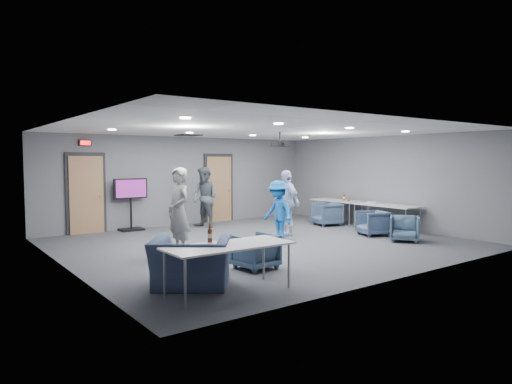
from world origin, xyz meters
TOP-DOWN VIEW (x-y plane):
  - floor at (0.00, 0.00)m, footprint 9.00×9.00m
  - ceiling at (0.00, 0.00)m, footprint 9.00×9.00m
  - wall_back at (0.00, 4.00)m, footprint 9.00×0.02m
  - wall_front at (0.00, -4.00)m, footprint 9.00×0.02m
  - wall_left at (-4.50, 0.00)m, footprint 0.02×8.00m
  - wall_right at (4.50, 0.00)m, footprint 0.02×8.00m
  - door_left at (-3.00, 3.95)m, footprint 1.06×0.17m
  - door_right at (1.20, 3.95)m, footprint 1.06×0.17m
  - exit_sign at (-3.00, 3.93)m, footprint 0.32×0.08m
  - hvac_diffuser at (-0.50, 2.80)m, footprint 0.60×0.60m
  - downlights at (0.00, 0.00)m, footprint 6.18×3.78m
  - person_a at (-2.30, -0.12)m, footprint 0.45×0.68m
  - person_b at (0.13, 3.00)m, footprint 0.88×1.01m
  - person_c at (1.17, 0.54)m, footprint 0.46×1.03m
  - person_d at (0.41, -0.07)m, footprint 0.58×0.98m
  - chair_right_a at (3.35, 1.18)m, footprint 0.93×0.91m
  - chair_right_b at (2.99, -0.86)m, footprint 0.92×0.91m
  - chair_right_c at (2.90, -1.90)m, footprint 0.95×0.95m
  - chair_front_a at (-1.70, -2.00)m, footprint 0.75×0.77m
  - chair_front_b at (-3.23, -2.37)m, footprint 1.58×1.55m
  - table_right_a at (4.00, 1.40)m, footprint 0.72×1.73m
  - table_right_b at (4.00, -0.50)m, footprint 0.80×1.92m
  - table_front_left at (-2.93, -3.00)m, footprint 1.95×0.83m
  - bottle_front at (-3.05, -2.65)m, footprint 0.08×0.08m
  - bottle_right at (4.01, 1.11)m, footprint 0.07×0.07m
  - snack_box at (3.89, 0.88)m, footprint 0.24×0.20m
  - wrapper at (4.01, 0.03)m, footprint 0.26×0.22m
  - tv_stand at (-1.84, 3.75)m, footprint 0.96×0.46m
  - projector at (0.69, 0.21)m, footprint 0.36×0.35m

SIDE VIEW (x-z plane):
  - floor at x=0.00m, z-range 0.00..0.00m
  - chair_right_c at x=2.90m, z-range 0.00..0.63m
  - chair_front_a at x=-1.70m, z-range 0.00..0.64m
  - chair_right_b at x=2.99m, z-range 0.00..0.65m
  - chair_right_a at x=3.35m, z-range 0.00..0.69m
  - chair_front_b at x=-3.23m, z-range 0.00..0.77m
  - table_right_a at x=4.00m, z-range 0.32..1.05m
  - table_right_b at x=4.00m, z-range 0.32..1.05m
  - table_front_left at x=-2.93m, z-range 0.32..1.05m
  - person_d at x=0.41m, z-range 0.00..1.49m
  - snack_box at x=3.89m, z-range 0.73..0.78m
  - wrapper at x=4.01m, z-range 0.73..0.78m
  - bottle_right at x=4.01m, z-range 0.69..0.96m
  - tv_stand at x=-1.84m, z-range 0.10..1.57m
  - bottle_front at x=-3.05m, z-range 0.69..0.98m
  - person_c at x=1.17m, z-range 0.00..1.73m
  - person_b at x=0.13m, z-range 0.00..1.79m
  - person_a at x=-2.30m, z-range 0.00..1.83m
  - door_left at x=-3.00m, z-range -0.05..2.19m
  - door_right at x=1.20m, z-range -0.05..2.19m
  - wall_back at x=0.00m, z-range 0.00..2.70m
  - wall_front at x=0.00m, z-range 0.00..2.70m
  - wall_left at x=-4.50m, z-range 0.00..2.70m
  - wall_right at x=4.50m, z-range 0.00..2.70m
  - projector at x=0.69m, z-range 2.22..2.58m
  - exit_sign at x=-3.00m, z-range 2.37..2.53m
  - downlights at x=0.00m, z-range 2.67..2.69m
  - hvac_diffuser at x=-0.50m, z-range 2.67..2.70m
  - ceiling at x=0.00m, z-range 2.70..2.70m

